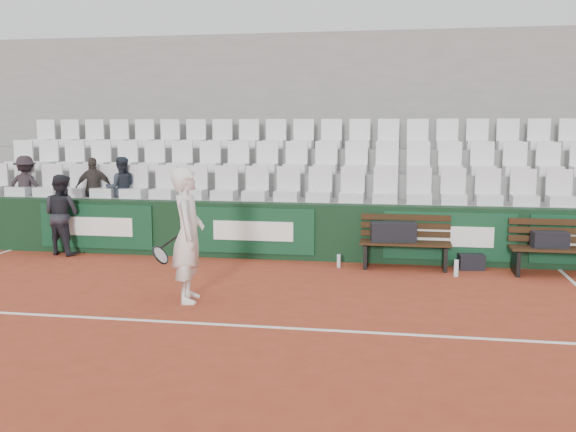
# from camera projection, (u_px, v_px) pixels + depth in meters

# --- Properties ---
(ground) EXTENTS (80.00, 80.00, 0.00)m
(ground) POSITION_uv_depth(u_px,v_px,m) (199.00, 324.00, 7.72)
(ground) COLOR #9B3A23
(ground) RESTS_ON ground
(court_baseline) EXTENTS (18.00, 0.06, 0.01)m
(court_baseline) POSITION_uv_depth(u_px,v_px,m) (199.00, 323.00, 7.72)
(court_baseline) COLOR white
(court_baseline) RESTS_ON ground
(back_barrier) EXTENTS (18.00, 0.34, 1.00)m
(back_barrier) POSITION_uv_depth(u_px,v_px,m) (270.00, 231.00, 11.54)
(back_barrier) COLOR black
(back_barrier) RESTS_ON ground
(grandstand_tier_front) EXTENTS (18.00, 0.95, 1.00)m
(grandstand_tier_front) POSITION_uv_depth(u_px,v_px,m) (273.00, 225.00, 12.17)
(grandstand_tier_front) COLOR gray
(grandstand_tier_front) RESTS_ON ground
(grandstand_tier_mid) EXTENTS (18.00, 0.95, 1.45)m
(grandstand_tier_mid) POSITION_uv_depth(u_px,v_px,m) (282.00, 208.00, 13.07)
(grandstand_tier_mid) COLOR gray
(grandstand_tier_mid) RESTS_ON ground
(grandstand_tier_back) EXTENTS (18.00, 0.95, 1.90)m
(grandstand_tier_back) POSITION_uv_depth(u_px,v_px,m) (290.00, 192.00, 13.96)
(grandstand_tier_back) COLOR gray
(grandstand_tier_back) RESTS_ON ground
(grandstand_rear_wall) EXTENTS (18.00, 0.30, 4.40)m
(grandstand_rear_wall) POSITION_uv_depth(u_px,v_px,m) (294.00, 134.00, 14.40)
(grandstand_rear_wall) COLOR gray
(grandstand_rear_wall) RESTS_ON ground
(seat_row_front) EXTENTS (11.90, 0.44, 0.63)m
(seat_row_front) POSITION_uv_depth(u_px,v_px,m) (271.00, 183.00, 11.89)
(seat_row_front) COLOR silver
(seat_row_front) RESTS_ON grandstand_tier_front
(seat_row_mid) EXTENTS (11.90, 0.44, 0.63)m
(seat_row_mid) POSITION_uv_depth(u_px,v_px,m) (280.00, 157.00, 12.75)
(seat_row_mid) COLOR silver
(seat_row_mid) RESTS_ON grandstand_tier_mid
(seat_row_back) EXTENTS (11.90, 0.44, 0.63)m
(seat_row_back) POSITION_uv_depth(u_px,v_px,m) (288.00, 134.00, 13.62)
(seat_row_back) COLOR silver
(seat_row_back) RESTS_ON grandstand_tier_back
(bench_left) EXTENTS (1.50, 0.56, 0.45)m
(bench_left) POSITION_uv_depth(u_px,v_px,m) (405.00, 255.00, 10.73)
(bench_left) COLOR #311E0E
(bench_left) RESTS_ON ground
(bench_right) EXTENTS (1.50, 0.56, 0.45)m
(bench_right) POSITION_uv_depth(u_px,v_px,m) (559.00, 262.00, 10.20)
(bench_right) COLOR #321E0F
(bench_right) RESTS_ON ground
(sports_bag_left) EXTENTS (0.78, 0.40, 0.32)m
(sports_bag_left) POSITION_uv_depth(u_px,v_px,m) (393.00, 232.00, 10.73)
(sports_bag_left) COLOR black
(sports_bag_left) RESTS_ON bench_left
(sports_bag_right) EXTENTS (0.57, 0.31, 0.25)m
(sports_bag_right) POSITION_uv_depth(u_px,v_px,m) (550.00, 240.00, 10.19)
(sports_bag_right) COLOR black
(sports_bag_right) RESTS_ON bench_right
(sports_bag_ground) EXTENTS (0.45, 0.31, 0.25)m
(sports_bag_ground) POSITION_uv_depth(u_px,v_px,m) (471.00, 262.00, 10.66)
(sports_bag_ground) COLOR black
(sports_bag_ground) RESTS_ON ground
(water_bottle_near) EXTENTS (0.06, 0.06, 0.22)m
(water_bottle_near) POSITION_uv_depth(u_px,v_px,m) (339.00, 261.00, 10.82)
(water_bottle_near) COLOR silver
(water_bottle_near) RESTS_ON ground
(water_bottle_far) EXTENTS (0.07, 0.07, 0.26)m
(water_bottle_far) POSITION_uv_depth(u_px,v_px,m) (456.00, 268.00, 10.16)
(water_bottle_far) COLOR silver
(water_bottle_far) RESTS_ON ground
(tennis_player) EXTENTS (0.78, 0.74, 1.82)m
(tennis_player) POSITION_uv_depth(u_px,v_px,m) (188.00, 235.00, 8.62)
(tennis_player) COLOR white
(tennis_player) RESTS_ON ground
(ball_kid) EXTENTS (0.85, 0.73, 1.49)m
(ball_kid) POSITION_uv_depth(u_px,v_px,m) (62.00, 215.00, 11.86)
(ball_kid) COLOR black
(ball_kid) RESTS_ON ground
(spectator_a) EXTENTS (0.86, 0.57, 1.24)m
(spectator_a) POSITION_uv_depth(u_px,v_px,m) (25.00, 164.00, 12.74)
(spectator_a) COLOR black
(spectator_a) RESTS_ON grandstand_tier_front
(spectator_b) EXTENTS (0.77, 0.53, 1.22)m
(spectator_b) POSITION_uv_depth(u_px,v_px,m) (93.00, 166.00, 12.50)
(spectator_b) COLOR #332D29
(spectator_b) RESTS_ON grandstand_tier_front
(spectator_c) EXTENTS (0.74, 0.67, 1.23)m
(spectator_c) POSITION_uv_depth(u_px,v_px,m) (121.00, 165.00, 12.40)
(spectator_c) COLOR #212831
(spectator_c) RESTS_ON grandstand_tier_front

